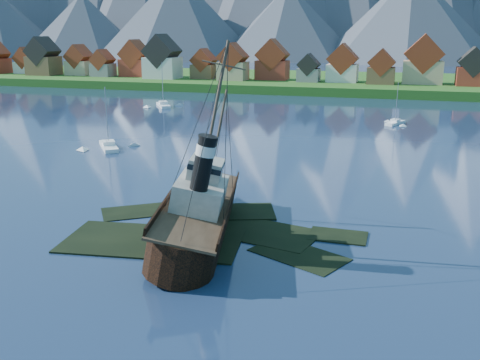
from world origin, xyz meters
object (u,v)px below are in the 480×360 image
(tugboat_wreck, at_px, (198,209))
(sailboat_d, at_px, (395,123))
(sailboat_a, at_px, (109,147))
(sailboat_c, at_px, (163,106))

(tugboat_wreck, bearing_deg, sailboat_d, 63.94)
(sailboat_a, bearing_deg, sailboat_d, 3.38)
(tugboat_wreck, bearing_deg, sailboat_a, 118.65)
(tugboat_wreck, height_order, sailboat_d, tugboat_wreck)
(tugboat_wreck, height_order, sailboat_a, tugboat_wreck)
(sailboat_a, xyz_separation_m, sailboat_d, (50.00, 43.27, -0.03))
(sailboat_d, bearing_deg, sailboat_c, -167.45)
(tugboat_wreck, xyz_separation_m, sailboat_d, (18.37, 78.90, -2.49))
(sailboat_a, xyz_separation_m, sailboat_c, (-14.67, 55.32, 0.04))
(sailboat_a, relative_size, sailboat_c, 0.89)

